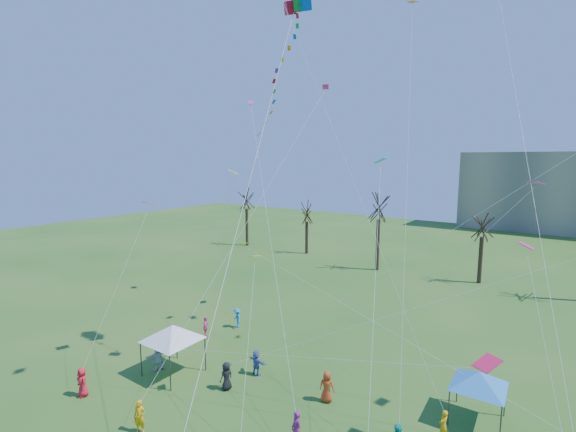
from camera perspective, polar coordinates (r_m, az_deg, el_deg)
The scene contains 6 objects.
bare_tree_row at distance 47.85m, azimuth 31.40°, elevation -0.62°, with size 72.00×8.04×12.36m.
big_box_kite at distance 25.31m, azimuth -0.79°, elevation 19.05°, with size 3.25×8.02×25.29m.
canopy_tent_white at distance 27.54m, azimuth -16.10°, elevation -15.64°, with size 4.34×4.34×3.26m.
canopy_tent_blue at distance 24.63m, azimuth 25.53°, elevation -20.20°, with size 3.68×3.68×2.76m.
festival_crowd at distance 23.17m, azimuth 1.50°, elevation -25.55°, with size 25.07×13.17×1.84m.
small_kites_aloft at distance 23.48m, azimuth 9.78°, elevation 6.17°, with size 31.60×16.97×36.67m.
Camera 1 is at (10.24, -10.51, 13.71)m, focal length 25.00 mm.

